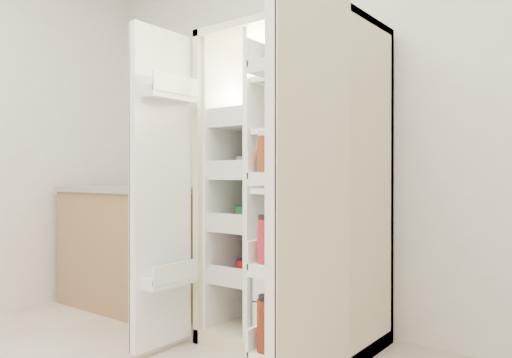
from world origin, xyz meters
The scene contains 5 objects.
wall_back centered at (0.00, 2.00, 1.35)m, with size 4.00×0.02×2.70m, color white.
refrigerator centered at (0.00, 1.65, 0.74)m, with size 0.92×0.70×1.80m.
freezer_door centered at (-0.51, 1.05, 0.89)m, with size 0.15×0.40×1.72m.
fridge_door centered at (0.47, 0.96, 0.87)m, with size 0.17×0.58×1.72m.
kitchen_counter centered at (-1.32, 1.56, 0.44)m, with size 1.22×0.65×0.88m.
Camera 1 is at (1.50, -0.75, 0.96)m, focal length 34.00 mm.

